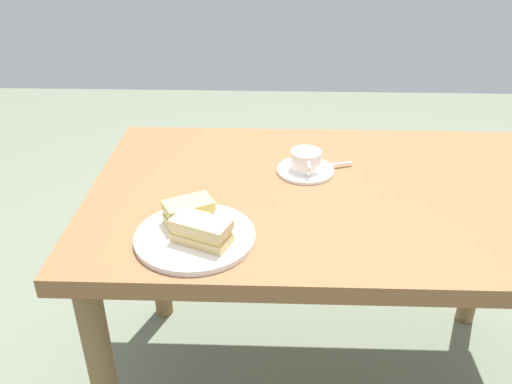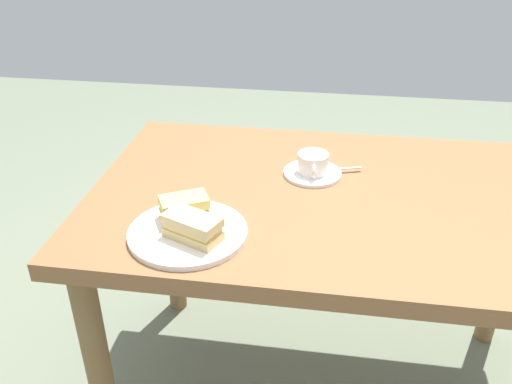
# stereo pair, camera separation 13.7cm
# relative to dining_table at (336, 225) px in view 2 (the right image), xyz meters

# --- Properties ---
(dining_table) EXTENTS (1.33, 0.82, 0.76)m
(dining_table) POSITION_rel_dining_table_xyz_m (0.00, 0.00, 0.00)
(dining_table) COLOR brown
(dining_table) RESTS_ON ground_plane
(sandwich_plate) EXTENTS (0.28, 0.28, 0.01)m
(sandwich_plate) POSITION_rel_dining_table_xyz_m (-0.35, -0.25, 0.11)
(sandwich_plate) COLOR white
(sandwich_plate) RESTS_ON dining_table
(sandwich_front) EXTENTS (0.15, 0.11, 0.06)m
(sandwich_front) POSITION_rel_dining_table_xyz_m (-0.33, -0.28, 0.14)
(sandwich_front) COLOR #E0C07A
(sandwich_front) RESTS_ON sandwich_plate
(sandwich_back) EXTENTS (0.13, 0.11, 0.06)m
(sandwich_back) POSITION_rel_dining_table_xyz_m (-0.37, -0.20, 0.14)
(sandwich_back) COLOR #D8C070
(sandwich_back) RESTS_ON sandwich_plate
(coffee_saucer) EXTENTS (0.16, 0.16, 0.01)m
(coffee_saucer) POSITION_rel_dining_table_xyz_m (-0.08, 0.10, 0.10)
(coffee_saucer) COLOR white
(coffee_saucer) RESTS_ON dining_table
(coffee_cup) EXTENTS (0.09, 0.11, 0.06)m
(coffee_cup) POSITION_rel_dining_table_xyz_m (-0.08, 0.10, 0.14)
(coffee_cup) COLOR white
(coffee_cup) RESTS_ON coffee_saucer
(spoon) EXTENTS (0.10, 0.04, 0.01)m
(spoon) POSITION_rel_dining_table_xyz_m (-0.00, 0.12, 0.11)
(spoon) COLOR silver
(spoon) RESTS_ON coffee_saucer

